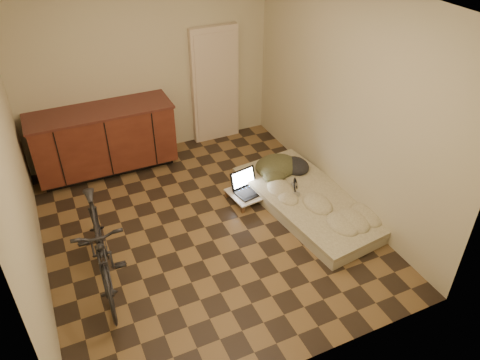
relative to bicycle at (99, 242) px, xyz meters
name	(u,v)px	position (x,y,z in m)	size (l,w,h in m)	color
room_shell	(199,129)	(1.20, 0.36, 0.78)	(3.50, 4.00, 2.60)	brown
cabinets	(104,140)	(0.45, 2.06, -0.05)	(1.84, 0.62, 0.91)	black
appliance_panel	(215,85)	(2.15, 2.30, 0.33)	(0.70, 0.10, 1.70)	beige
bicycle	(99,242)	(0.00, 0.00, 0.00)	(0.47, 1.60, 1.03)	black
futon	(309,201)	(2.50, 0.19, -0.43)	(1.20, 2.12, 0.17)	#BDB697
clothing_pile	(282,161)	(2.48, 0.84, -0.22)	(0.61, 0.51, 0.25)	#3D3E24
headphones	(296,186)	(2.39, 0.34, -0.26)	(0.25, 0.22, 0.16)	black
lap_desk	(255,190)	(2.00, 0.65, -0.42)	(0.72, 0.52, 0.11)	brown
laptop	(248,187)	(1.90, 0.67, -0.35)	(0.42, 0.39, 0.25)	black
mouse	(267,183)	(2.18, 0.70, -0.39)	(0.07, 0.11, 0.04)	white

